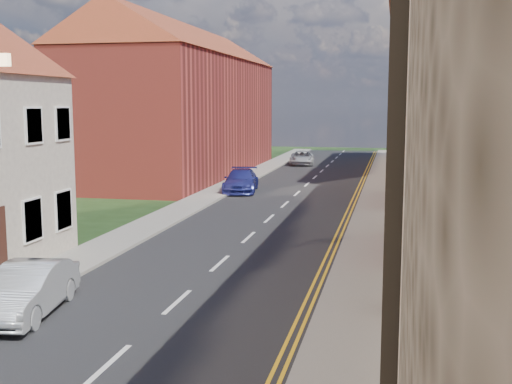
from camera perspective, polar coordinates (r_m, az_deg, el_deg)
road at (r=23.94m, az=-0.67°, el=-4.07°), size 7.00×90.00×0.02m
pavement_left at (r=25.26m, az=-10.46°, el=-3.45°), size 1.80×90.00×0.12m
pavement_right at (r=23.36m, az=9.94°, el=-4.36°), size 1.80×90.00×0.12m
cottage_r_white_far at (r=27.42m, az=20.90°, el=6.35°), size 8.30×5.20×9.00m
cottage_r_cream_far at (r=32.77m, az=19.51°, el=6.58°), size 8.30×6.00×9.00m
block_right_far at (r=47.99m, az=17.30°, el=7.94°), size 8.30×24.20×10.50m
block_left_far at (r=45.23m, az=-6.55°, el=8.26°), size 8.30×24.20×10.50m
car_mid at (r=16.22m, az=-19.63°, el=-8.19°), size 1.84×3.85×1.22m
car_far at (r=36.10m, az=-1.35°, el=1.00°), size 2.36×4.58×1.27m
car_distant at (r=52.14m, az=4.09°, el=3.04°), size 2.31×4.23×1.12m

